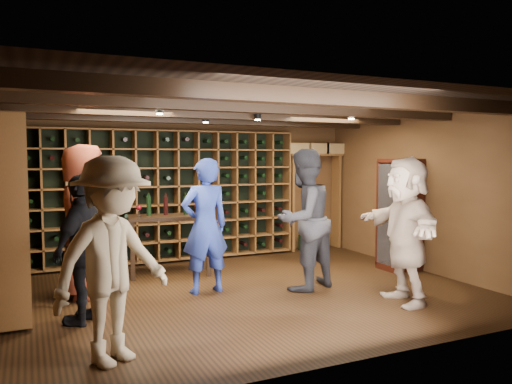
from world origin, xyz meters
name	(u,v)px	position (x,y,z in m)	size (l,w,h in m)	color
ground	(250,291)	(0.00, 0.00, 0.00)	(6.00, 6.00, 0.00)	black
room_shell	(248,111)	(0.00, 0.05, 2.42)	(6.00, 6.00, 6.00)	#55371D
wine_rack_back	(167,195)	(-0.52, 2.33, 1.15)	(4.65, 0.30, 2.20)	brown
wine_rack_left	(16,210)	(-2.83, 0.82, 1.15)	(0.30, 2.65, 2.20)	brown
crate_shelf	(314,169)	(2.41, 2.32, 1.57)	(1.20, 0.32, 2.07)	brown
display_cabinet	(400,217)	(2.71, 0.20, 0.86)	(0.55, 0.50, 1.75)	black
man_blue_shirt	(205,226)	(-0.56, 0.20, 0.90)	(0.65, 0.43, 1.79)	navy
man_grey_suit	(304,219)	(0.72, -0.19, 0.96)	(0.93, 0.73, 1.92)	black
guest_red_floral	(84,221)	(-2.04, 0.66, 0.99)	(0.96, 0.63, 1.97)	maroon
guest_woman_black	(84,249)	(-2.14, -0.40, 0.81)	(0.95, 0.40, 1.62)	black
guest_khaki	(112,260)	(-2.03, -1.63, 0.91)	(1.17, 0.67, 1.82)	gray
guest_beige	(406,230)	(1.54, -1.27, 0.91)	(1.68, 0.54, 1.81)	tan
tasting_table	(169,223)	(-0.73, 1.38, 0.81)	(1.30, 0.80, 1.20)	black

